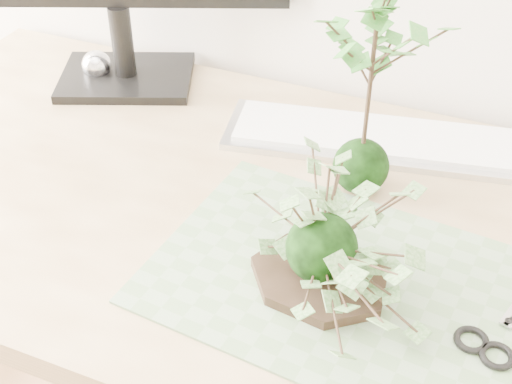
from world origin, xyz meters
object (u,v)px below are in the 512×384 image
at_px(keyboard, 376,138).
at_px(maple_kokedama, 375,40).
at_px(ivy_kokedama, 324,222).
at_px(desk, 329,271).

bearing_deg(keyboard, maple_kokedama, -97.36).
bearing_deg(ivy_kokedama, desk, 99.50).
relative_size(maple_kokedama, keyboard, 0.67).
bearing_deg(ivy_kokedama, maple_kokedama, 92.76).
height_order(ivy_kokedama, keyboard, ivy_kokedama).
xyz_separation_m(desk, keyboard, (0.00, 0.22, 0.10)).
relative_size(ivy_kokedama, maple_kokedama, 0.91).
relative_size(desk, keyboard, 3.17).
xyz_separation_m(ivy_kokedama, maple_kokedama, (-0.01, 0.21, 0.13)).
distance_m(maple_kokedama, keyboard, 0.26).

